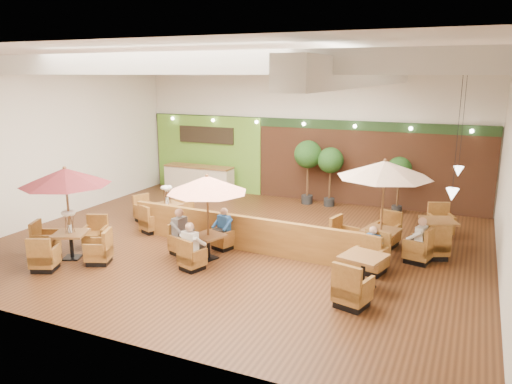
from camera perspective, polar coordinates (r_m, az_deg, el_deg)
The scene contains 17 objects.
room at distance 15.23m, azimuth 0.93°, elevation 8.41°, with size 14.04×14.00×5.52m.
service_counter at distance 21.21m, azimuth -6.54°, elevation 1.41°, with size 3.00×0.75×1.18m.
booth_divider at distance 14.38m, azimuth -1.95°, elevation -4.63°, with size 7.26×0.18×1.01m, color brown.
table_0 at distance 14.23m, azimuth -20.78°, elevation -0.50°, with size 2.69×2.69×2.58m.
table_1 at distance 13.39m, azimuth -5.77°, elevation -0.64°, with size 2.31×2.44×2.38m.
table_2 at distance 13.81m, azimuth 14.35°, elevation 0.07°, with size 2.80×2.80×2.76m.
table_3 at distance 17.08m, azimuth -10.72°, elevation -2.15°, with size 1.85×2.62×1.50m.
table_4 at distance 12.12m, azimuth 12.11°, elevation -8.98°, with size 1.14×2.92×1.04m.
table_5 at distance 15.55m, azimuth 20.05°, elevation -4.49°, with size 1.20×2.93×1.03m.
topiary_0 at distance 19.22m, azimuth 5.96°, elevation 4.01°, with size 1.07×1.07×2.48m.
topiary_1 at distance 18.99m, azimuth 8.51°, elevation 3.34°, with size 0.97×0.97×2.26m.
topiary_2 at distance 18.52m, azimuth 16.04°, elevation 2.26°, with size 0.89×0.89×2.07m.
diner_0 at distance 12.92m, azimuth -7.37°, elevation -5.61°, with size 0.44×0.38×0.82m.
diner_1 at distance 14.35m, azimuth -3.78°, elevation -3.69°, with size 0.41×0.36×0.76m.
diner_2 at distance 14.05m, azimuth -8.56°, elevation -4.04°, with size 0.38×0.45×0.85m.
diner_3 at distance 13.16m, azimuth 13.29°, elevation -5.68°, with size 0.40×0.36×0.72m.
diner_4 at distance 13.98m, azimuth 18.18°, elevation -4.73°, with size 0.39×0.44×0.81m.
Camera 1 is at (6.22, -12.73, 4.94)m, focal length 35.00 mm.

